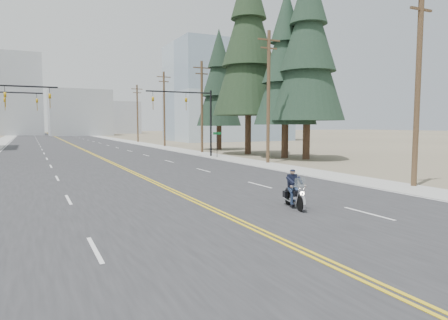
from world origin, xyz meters
TOP-DOWN VIEW (x-y plane):
  - ground_plane at (0.00, 0.00)m, footprint 400.00×400.00m
  - road at (0.00, 70.00)m, footprint 20.00×200.00m
  - sidewalk_right at (11.50, 70.00)m, footprint 3.00×200.00m
  - traffic_mast_right at (8.98, 32.00)m, footprint 7.10×0.26m
  - street_sign at (10.80, 30.00)m, footprint 0.90×0.06m
  - utility_pole_a at (12.50, 8.00)m, footprint 2.20×0.30m
  - utility_pole_b at (12.50, 23.00)m, footprint 2.20×0.30m
  - utility_pole_c at (12.50, 38.00)m, footprint 2.20×0.30m
  - utility_pole_d at (12.50, 53.00)m, footprint 2.20×0.30m
  - utility_pole_e at (12.50, 70.00)m, footprint 2.20×0.30m
  - glass_building at (32.00, 70.00)m, footprint 24.00×16.00m
  - haze_bldg_b at (8.00, 125.00)m, footprint 18.00×14.00m
  - haze_bldg_c at (40.00, 110.00)m, footprint 16.00×12.00m
  - haze_bldg_d at (-12.00, 140.00)m, footprint 20.00×15.00m
  - haze_bldg_e at (25.00, 150.00)m, footprint 14.00×14.00m
  - motorcyclist at (3.13, 6.14)m, footprint 1.36×2.16m
  - conifer_near at (17.85, 24.49)m, footprint 7.18×7.18m
  - conifer_mid at (17.01, 26.92)m, footprint 6.37×6.37m
  - conifer_tall at (16.15, 33.05)m, footprint 8.04×8.04m
  - conifer_far at (16.73, 42.09)m, footprint 6.03×6.03m

SIDE VIEW (x-z plane):
  - ground_plane at x=0.00m, z-range 0.00..0.00m
  - road at x=0.00m, z-range 0.00..0.01m
  - sidewalk_right at x=11.50m, z-range 0.00..0.01m
  - motorcyclist at x=3.13m, z-range 0.00..1.56m
  - street_sign at x=10.80m, z-range 0.49..3.12m
  - traffic_mast_right at x=8.98m, z-range 1.44..8.44m
  - utility_pole_a at x=12.50m, z-range 0.23..11.23m
  - utility_pole_c at x=12.50m, z-range 0.23..11.23m
  - utility_pole_e at x=12.50m, z-range 0.23..11.23m
  - utility_pole_b at x=12.50m, z-range 0.23..11.73m
  - utility_pole_d at x=12.50m, z-range 0.23..11.73m
  - haze_bldg_e at x=25.00m, z-range 0.00..12.00m
  - haze_bldg_b at x=8.00m, z-range 0.00..14.00m
  - haze_bldg_c at x=40.00m, z-range 0.00..18.00m
  - conifer_far at x=16.73m, z-range 1.19..17.33m
  - conifer_mid at x=17.01m, z-range 1.25..18.23m
  - glass_building at x=32.00m, z-range 0.00..20.00m
  - conifer_near at x=17.85m, z-range 1.41..20.42m
  - conifer_tall at x=16.15m, z-range 1.66..23.99m
  - haze_bldg_d at x=-12.00m, z-range 0.00..26.00m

